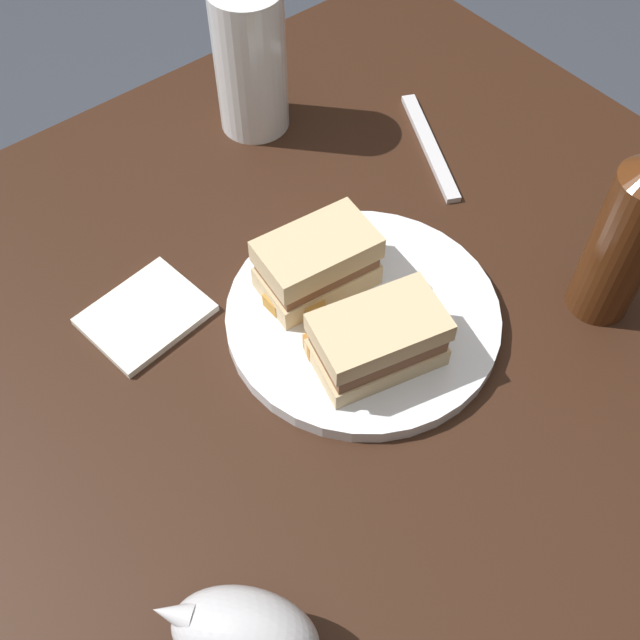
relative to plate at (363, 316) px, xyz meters
The scene contains 13 objects.
ground_plane 0.73m from the plate, 11.86° to the right, with size 6.00×6.00×0.00m, color #333842.
dining_table 0.38m from the plate, 11.86° to the right, with size 1.10×0.86×0.71m, color black.
plate is the anchor object (origin of this frame).
sandwich_half_left 0.07m from the plate, 75.54° to the right, with size 0.12×0.08×0.06m.
sandwich_half_right 0.07m from the plate, 61.62° to the left, with size 0.13×0.09×0.06m.
potato_wedge_front 0.05m from the plate, 22.24° to the right, with size 0.05×0.02×0.02m, color #B77F33.
potato_wedge_middle 0.08m from the plate, 47.92° to the right, with size 0.04×0.02×0.02m, color #B77F33.
potato_wedge_back 0.06m from the plate, 11.06° to the left, with size 0.04×0.02×0.02m, color #AD702D.
pint_glass 0.32m from the plate, 106.92° to the right, with size 0.08×0.08×0.17m.
gravy_boat 0.32m from the plate, 33.61° to the left, with size 0.12×0.12×0.07m.
cider_bottle 0.25m from the plate, 146.68° to the left, with size 0.06×0.06×0.26m.
napkin 0.21m from the plate, 40.04° to the right, with size 0.11×0.09×0.01m, color silver.
fork 0.26m from the plate, 148.12° to the right, with size 0.18×0.02×0.01m, color silver.
Camera 1 is at (0.21, 0.33, 1.32)m, focal length 43.04 mm.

